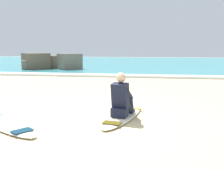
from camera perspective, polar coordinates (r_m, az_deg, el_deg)
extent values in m
plane|color=#CCB584|center=(5.81, -7.08, -7.37)|extent=(80.00, 80.00, 0.00)
cube|color=teal|center=(27.81, 6.18, 4.91)|extent=(80.00, 28.00, 0.10)
cube|color=white|center=(14.20, 2.91, 2.02)|extent=(80.00, 0.90, 0.11)
ellipsoid|color=#EFE5C6|center=(5.94, 2.51, -6.63)|extent=(0.96, 2.38, 0.07)
cube|color=gold|center=(6.53, 4.30, -4.94)|extent=(0.49, 0.19, 0.01)
cube|color=#4C400C|center=(5.25, -0.04, -8.16)|extent=(0.40, 0.31, 0.01)
cube|color=black|center=(5.66, 1.66, -5.90)|extent=(0.37, 0.32, 0.20)
cylinder|color=black|center=(5.82, 1.39, -3.97)|extent=(0.24, 0.43, 0.43)
cylinder|color=black|center=(6.02, 1.96, -3.87)|extent=(0.17, 0.28, 0.42)
cube|color=black|center=(6.13, 2.13, -5.52)|extent=(0.15, 0.24, 0.05)
cylinder|color=black|center=(5.76, 3.25, -4.13)|extent=(0.24, 0.43, 0.43)
cylinder|color=black|center=(5.95, 4.04, -4.03)|extent=(0.17, 0.28, 0.42)
cube|color=black|center=(6.06, 4.27, -5.71)|extent=(0.15, 0.24, 0.05)
cube|color=black|center=(5.62, 1.82, -2.34)|extent=(0.40, 0.36, 0.57)
sphere|color=beige|center=(5.59, 1.95, 1.64)|extent=(0.21, 0.21, 0.21)
cylinder|color=black|center=(5.80, 1.05, -1.76)|extent=(0.18, 0.41, 0.31)
cylinder|color=black|center=(5.71, 3.67, -1.94)|extent=(0.18, 0.41, 0.31)
ellipsoid|color=white|center=(5.71, -22.30, -7.85)|extent=(2.21, 1.77, 0.07)
cube|color=#0A2C40|center=(5.04, -18.90, -9.30)|extent=(0.41, 0.44, 0.01)
cube|color=#756656|center=(19.31, -11.13, 4.78)|extent=(1.93, 1.25, 0.99)
cube|color=#756656|center=(20.45, -13.98, 4.81)|extent=(1.66, 1.99, 0.95)
cube|color=#756656|center=(18.41, -9.14, 4.93)|extent=(1.73, 1.76, 1.16)
cube|color=#756656|center=(18.92, -17.04, 4.10)|extent=(1.55, 1.41, 0.72)
cube|color=brown|center=(19.28, -16.19, 4.89)|extent=(2.31, 2.31, 1.18)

